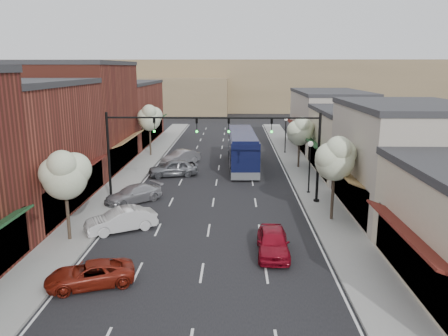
# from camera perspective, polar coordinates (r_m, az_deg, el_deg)

# --- Properties ---
(ground) EXTENTS (160.00, 160.00, 0.00)m
(ground) POSITION_cam_1_polar(r_m,az_deg,el_deg) (26.62, -2.27, -9.68)
(ground) COLOR black
(ground) RESTS_ON ground
(sidewalk_left) EXTENTS (2.80, 73.00, 0.15)m
(sidewalk_left) POSITION_cam_1_polar(r_m,az_deg,el_deg) (45.33, -11.43, -0.25)
(sidewalk_left) COLOR gray
(sidewalk_left) RESTS_ON ground
(sidewalk_right) EXTENTS (2.80, 73.00, 0.15)m
(sidewalk_right) POSITION_cam_1_polar(r_m,az_deg,el_deg) (44.72, 10.07, -0.37)
(sidewalk_right) COLOR gray
(sidewalk_right) RESTS_ON ground
(curb_left) EXTENTS (0.25, 73.00, 0.17)m
(curb_left) POSITION_cam_1_polar(r_m,az_deg,el_deg) (45.04, -9.69, -0.26)
(curb_left) COLOR gray
(curb_left) RESTS_ON ground
(curb_right) EXTENTS (0.25, 73.00, 0.17)m
(curb_right) POSITION_cam_1_polar(r_m,az_deg,el_deg) (44.53, 8.28, -0.37)
(curb_right) COLOR gray
(curb_right) RESTS_ON ground
(bldg_left_midnear) EXTENTS (10.14, 14.10, 9.40)m
(bldg_left_midnear) POSITION_cam_1_polar(r_m,az_deg,el_deg) (34.85, -25.73, 2.45)
(bldg_left_midnear) COLOR brown
(bldg_left_midnear) RESTS_ON ground
(bldg_left_midfar) EXTENTS (10.14, 14.10, 10.90)m
(bldg_left_midfar) POSITION_cam_1_polar(r_m,az_deg,el_deg) (47.51, -18.24, 6.48)
(bldg_left_midfar) COLOR maroon
(bldg_left_midfar) RESTS_ON ground
(bldg_left_far) EXTENTS (10.14, 18.10, 8.40)m
(bldg_left_far) POSITION_cam_1_polar(r_m,az_deg,el_deg) (62.86, -13.32, 7.08)
(bldg_left_far) COLOR brown
(bldg_left_far) RESTS_ON ground
(bldg_right_midnear) EXTENTS (9.14, 12.10, 7.90)m
(bldg_right_midnear) POSITION_cam_1_polar(r_m,az_deg,el_deg) (33.42, 22.56, 1.03)
(bldg_right_midnear) COLOR #A2998B
(bldg_right_midnear) RESTS_ON ground
(bldg_right_midfar) EXTENTS (9.14, 12.10, 6.40)m
(bldg_right_midfar) POSITION_cam_1_polar(r_m,az_deg,el_deg) (44.75, 17.05, 3.30)
(bldg_right_midfar) COLOR #C2B59A
(bldg_right_midfar) RESTS_ON ground
(bldg_right_far) EXTENTS (9.14, 16.10, 7.40)m
(bldg_right_far) POSITION_cam_1_polar(r_m,az_deg,el_deg) (58.16, 13.46, 6.12)
(bldg_right_far) COLOR #A2998B
(bldg_right_far) RESTS_ON ground
(hill_far) EXTENTS (120.00, 30.00, 12.00)m
(hill_far) POSITION_cam_1_polar(r_m,az_deg,el_deg) (114.60, 0.60, 10.86)
(hill_far) COLOR #7A6647
(hill_far) RESTS_ON ground
(hill_near) EXTENTS (50.00, 20.00, 8.00)m
(hill_near) POSITION_cam_1_polar(r_m,az_deg,el_deg) (106.10, -13.31, 9.27)
(hill_near) COLOR #7A6647
(hill_near) RESTS_ON ground
(signal_mast_right) EXTENTS (8.22, 0.46, 7.00)m
(signal_mast_right) POSITION_cam_1_polar(r_m,az_deg,el_deg) (33.23, 8.28, 3.09)
(signal_mast_right) COLOR black
(signal_mast_right) RESTS_ON ground
(signal_mast_left) EXTENTS (8.22, 0.46, 7.00)m
(signal_mast_left) POSITION_cam_1_polar(r_m,az_deg,el_deg) (33.79, -11.04, 3.15)
(signal_mast_left) COLOR black
(signal_mast_left) RESTS_ON ground
(tree_right_near) EXTENTS (2.85, 2.65, 5.95)m
(tree_right_near) POSITION_cam_1_polar(r_m,az_deg,el_deg) (29.81, 14.38, 1.35)
(tree_right_near) COLOR #47382B
(tree_right_near) RESTS_ON ground
(tree_right_far) EXTENTS (2.85, 2.65, 5.43)m
(tree_right_far) POSITION_cam_1_polar(r_m,az_deg,el_deg) (45.39, 9.93, 4.86)
(tree_right_far) COLOR #47382B
(tree_right_far) RESTS_ON ground
(tree_left_near) EXTENTS (2.85, 2.65, 5.69)m
(tree_left_near) POSITION_cam_1_polar(r_m,az_deg,el_deg) (27.07, -20.08, -0.70)
(tree_left_near) COLOR #47382B
(tree_left_near) RESTS_ON ground
(tree_left_far) EXTENTS (2.85, 2.65, 6.13)m
(tree_left_far) POSITION_cam_1_polar(r_m,az_deg,el_deg) (51.73, -9.69, 6.53)
(tree_left_far) COLOR #47382B
(tree_left_far) RESTS_ON ground
(lamp_post_near) EXTENTS (0.44, 0.44, 4.44)m
(lamp_post_near) POSITION_cam_1_polar(r_m,az_deg,el_deg) (36.28, 11.15, 1.21)
(lamp_post_near) COLOR black
(lamp_post_near) RESTS_ON ground
(lamp_post_far) EXTENTS (0.44, 0.44, 4.44)m
(lamp_post_far) POSITION_cam_1_polar(r_m,az_deg,el_deg) (53.37, 8.06, 5.05)
(lamp_post_far) COLOR black
(lamp_post_far) RESTS_ON ground
(coach_bus) EXTENTS (3.13, 12.39, 3.76)m
(coach_bus) POSITION_cam_1_polar(r_m,az_deg,el_deg) (45.52, 2.40, 2.47)
(coach_bus) COLOR #0D1134
(coach_bus) RESTS_ON ground
(red_hatchback) EXTENTS (1.87, 4.39, 1.48)m
(red_hatchback) POSITION_cam_1_polar(r_m,az_deg,el_deg) (24.89, 6.41, -9.57)
(red_hatchback) COLOR maroon
(red_hatchback) RESTS_ON ground
(parked_car_a) EXTENTS (4.58, 3.19, 1.16)m
(parked_car_a) POSITION_cam_1_polar(r_m,az_deg,el_deg) (22.47, -17.10, -13.13)
(parked_car_a) COLOR maroon
(parked_car_a) RESTS_ON ground
(parked_car_b) EXTENTS (4.68, 3.55, 1.48)m
(parked_car_b) POSITION_cam_1_polar(r_m,az_deg,el_deg) (28.87, -13.30, -6.62)
(parked_car_b) COLOR silver
(parked_car_b) RESTS_ON ground
(parked_car_c) EXTENTS (4.67, 4.53, 1.34)m
(parked_car_c) POSITION_cam_1_polar(r_m,az_deg,el_deg) (34.62, -11.76, -3.36)
(parked_car_c) COLOR #A2A1A7
(parked_car_c) RESTS_ON ground
(parked_car_d) EXTENTS (5.05, 3.05, 1.61)m
(parked_car_d) POSITION_cam_1_polar(r_m,az_deg,el_deg) (42.29, -6.66, -0.01)
(parked_car_d) COLOR #5B5D63
(parked_car_d) RESTS_ON ground
(parked_car_e) EXTENTS (4.24, 4.46, 1.50)m
(parked_car_e) POSITION_cam_1_polar(r_m,az_deg,el_deg) (47.60, -5.67, 1.41)
(parked_car_e) COLOR gray
(parked_car_e) RESTS_ON ground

